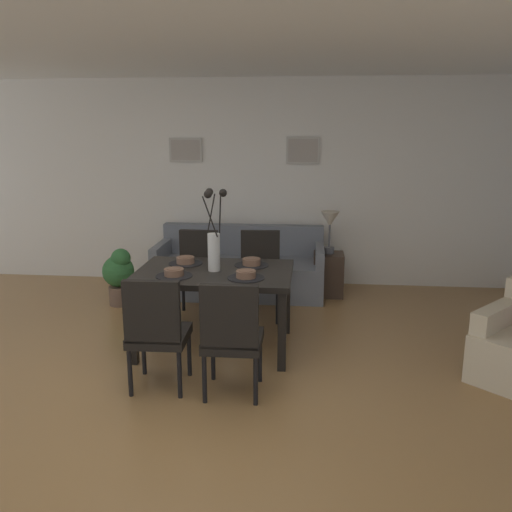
{
  "coord_description": "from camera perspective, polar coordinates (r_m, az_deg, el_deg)",
  "views": [
    {
      "loc": [
        1.01,
        -3.65,
        2.0
      ],
      "look_at": [
        0.52,
        1.25,
        0.82
      ],
      "focal_mm": 37.75,
      "sensor_mm": 36.0,
      "label": 1
    }
  ],
  "objects": [
    {
      "name": "bowl_far_left",
      "position": [
        4.61,
        -1.07,
        -1.87
      ],
      "size": [
        0.17,
        0.17,
        0.07
      ],
      "color": "brown",
      "rests_on": "dining_table"
    },
    {
      "name": "dining_chair_far_right",
      "position": [
        5.76,
        0.42,
        -1.48
      ],
      "size": [
        0.47,
        0.47,
        0.92
      ],
      "color": "black",
      "rests_on": "ground"
    },
    {
      "name": "dining_chair_near_left",
      "position": [
        4.2,
        -10.49,
        -7.54
      ],
      "size": [
        0.45,
        0.45,
        0.92
      ],
      "color": "black",
      "rests_on": "ground"
    },
    {
      "name": "sofa",
      "position": [
        6.63,
        -1.66,
        -1.55
      ],
      "size": [
        2.03,
        0.84,
        0.8
      ],
      "color": "slate",
      "rests_on": "ground"
    },
    {
      "name": "ground_plane",
      "position": [
        4.29,
        -8.87,
        -14.5
      ],
      "size": [
        9.0,
        9.0,
        0.0
      ],
      "primitive_type": "plane",
      "color": "olive"
    },
    {
      "name": "bowl_near_right",
      "position": [
        5.13,
        -7.49,
        -0.38
      ],
      "size": [
        0.17,
        0.17,
        0.07
      ],
      "color": "brown",
      "rests_on": "dining_table"
    },
    {
      "name": "bowl_far_right",
      "position": [
        5.03,
        -0.48,
        -0.55
      ],
      "size": [
        0.17,
        0.17,
        0.07
      ],
      "color": "brown",
      "rests_on": "dining_table"
    },
    {
      "name": "centerpiece_vase",
      "position": [
        4.81,
        -4.49,
        1.72
      ],
      "size": [
        0.21,
        0.23,
        0.73
      ],
      "color": "silver",
      "rests_on": "dining_table"
    },
    {
      "name": "table_lamp",
      "position": [
        6.45,
        7.83,
        3.49
      ],
      "size": [
        0.22,
        0.22,
        0.51
      ],
      "color": "#4C4C51",
      "rests_on": "side_table"
    },
    {
      "name": "side_table",
      "position": [
        6.59,
        7.66,
        -1.93
      ],
      "size": [
        0.36,
        0.36,
        0.52
      ],
      "primitive_type": "cube",
      "color": "#3D2D23",
      "rests_on": "ground"
    },
    {
      "name": "potted_plant",
      "position": [
        6.34,
        -14.32,
        -1.82
      ],
      "size": [
        0.36,
        0.36,
        0.67
      ],
      "color": "brown",
      "rests_on": "ground"
    },
    {
      "name": "framed_picture_left",
      "position": [
        7.02,
        -7.47,
        11.09
      ],
      "size": [
        0.42,
        0.03,
        0.3
      ],
      "color": "#B2ADA3"
    },
    {
      "name": "dining_chair_far_left",
      "position": [
        4.03,
        -2.61,
        -8.2
      ],
      "size": [
        0.45,
        0.45,
        0.92
      ],
      "color": "black",
      "rests_on": "ground"
    },
    {
      "name": "framed_picture_center",
      "position": [
        6.84,
        5.0,
        11.09
      ],
      "size": [
        0.42,
        0.03,
        0.34
      ],
      "color": "#B2ADA3"
    },
    {
      "name": "placemat_near_right",
      "position": [
        5.14,
        -7.47,
        -0.78
      ],
      "size": [
        0.32,
        0.32,
        0.01
      ],
      "primitive_type": "cylinder",
      "color": "black",
      "rests_on": "dining_table"
    },
    {
      "name": "back_wall_panel",
      "position": [
        7.01,
        -2.59,
        7.76
      ],
      "size": [
        9.0,
        0.1,
        2.6
      ],
      "primitive_type": "cube",
      "color": "silver",
      "rests_on": "ground"
    },
    {
      "name": "placemat_far_left",
      "position": [
        4.62,
        -1.07,
        -2.32
      ],
      "size": [
        0.32,
        0.32,
        0.01
      ],
      "primitive_type": "cylinder",
      "color": "black",
      "rests_on": "dining_table"
    },
    {
      "name": "placemat_near_left",
      "position": [
        4.73,
        -8.67,
        -2.08
      ],
      "size": [
        0.32,
        0.32,
        0.01
      ],
      "primitive_type": "cylinder",
      "color": "black",
      "rests_on": "dining_table"
    },
    {
      "name": "dining_table",
      "position": [
        4.89,
        -4.43,
        -2.52
      ],
      "size": [
        1.4,
        0.97,
        0.74
      ],
      "color": "black",
      "rests_on": "ground"
    },
    {
      "name": "ceiling_panel",
      "position": [
        4.23,
        -8.81,
        22.05
      ],
      "size": [
        9.0,
        7.2,
        0.08
      ],
      "primitive_type": "cube",
      "color": "white"
    },
    {
      "name": "dining_chair_near_right",
      "position": [
        5.82,
        -6.24,
        -1.42
      ],
      "size": [
        0.44,
        0.44,
        0.92
      ],
      "color": "black",
      "rests_on": "ground"
    },
    {
      "name": "placemat_far_right",
      "position": [
        5.04,
        -0.48,
        -0.96
      ],
      "size": [
        0.32,
        0.32,
        0.01
      ],
      "primitive_type": "cylinder",
      "color": "black",
      "rests_on": "dining_table"
    },
    {
      "name": "bowl_near_left",
      "position": [
        4.72,
        -8.69,
        -1.65
      ],
      "size": [
        0.17,
        0.17,
        0.07
      ],
      "color": "brown",
      "rests_on": "dining_table"
    }
  ]
}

